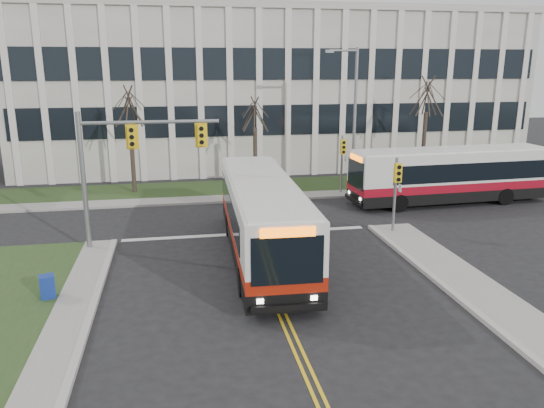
{
  "coord_description": "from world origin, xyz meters",
  "views": [
    {
      "loc": [
        -3.27,
        -16.68,
        8.1
      ],
      "look_at": [
        0.94,
        6.21,
        2.0
      ],
      "focal_mm": 35.0,
      "sensor_mm": 36.0,
      "label": 1
    }
  ],
  "objects_px": {
    "bus_cross": "(450,177)",
    "newspaper_box_blue": "(48,288)",
    "bus_main": "(262,220)",
    "directory_sign": "(264,173)",
    "streetlight": "(352,112)"
  },
  "relations": [
    {
      "from": "bus_cross",
      "to": "newspaper_box_blue",
      "type": "relative_size",
      "value": 12.78
    },
    {
      "from": "bus_main",
      "to": "directory_sign",
      "type": "bearing_deg",
      "value": 81.95
    },
    {
      "from": "directory_sign",
      "to": "newspaper_box_blue",
      "type": "bearing_deg",
      "value": -123.68
    },
    {
      "from": "streetlight",
      "to": "bus_cross",
      "type": "distance_m",
      "value": 7.32
    },
    {
      "from": "newspaper_box_blue",
      "to": "bus_cross",
      "type": "bearing_deg",
      "value": 11.47
    },
    {
      "from": "bus_cross",
      "to": "bus_main",
      "type": "bearing_deg",
      "value": -63.27
    },
    {
      "from": "directory_sign",
      "to": "newspaper_box_blue",
      "type": "height_order",
      "value": "directory_sign"
    },
    {
      "from": "bus_main",
      "to": "bus_cross",
      "type": "distance_m",
      "value": 14.54
    },
    {
      "from": "directory_sign",
      "to": "bus_cross",
      "type": "relative_size",
      "value": 0.16
    },
    {
      "from": "directory_sign",
      "to": "bus_cross",
      "type": "xyz_separation_m",
      "value": [
        10.42,
        -5.41,
        0.45
      ]
    },
    {
      "from": "streetlight",
      "to": "bus_cross",
      "type": "bearing_deg",
      "value": -40.07
    },
    {
      "from": "bus_cross",
      "to": "directory_sign",
      "type": "bearing_deg",
      "value": -120.28
    },
    {
      "from": "directory_sign",
      "to": "bus_cross",
      "type": "bearing_deg",
      "value": -27.45
    },
    {
      "from": "directory_sign",
      "to": "bus_main",
      "type": "height_order",
      "value": "bus_main"
    },
    {
      "from": "streetlight",
      "to": "newspaper_box_blue",
      "type": "height_order",
      "value": "streetlight"
    }
  ]
}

